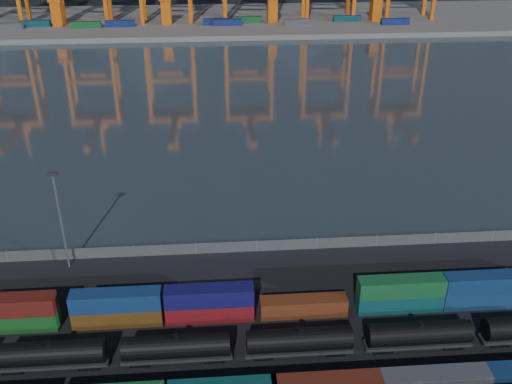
{
  "coord_description": "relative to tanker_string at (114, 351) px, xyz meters",
  "views": [
    {
      "loc": [
        -6.12,
        -50.11,
        52.83
      ],
      "look_at": [
        0.0,
        30.0,
        10.0
      ],
      "focal_mm": 40.0,
      "sensor_mm": 36.0,
      "label": 1
    }
  ],
  "objects": [
    {
      "name": "far_quay",
      "position": [
        19.72,
        205.85,
        -1.14
      ],
      "size": [
        700.0,
        70.0,
        2.0
      ],
      "primitive_type": "cube",
      "color": "#514F4C",
      "rests_on": "ground"
    },
    {
      "name": "container_row_north",
      "position": [
        10.52,
        7.73,
        0.28
      ],
      "size": [
        140.81,
        2.47,
        5.27
      ],
      "color": "#131054",
      "rests_on": "ground"
    },
    {
      "name": "yard_light_mast",
      "position": [
        -10.28,
        21.85,
        7.15
      ],
      "size": [
        1.6,
        0.4,
        16.6
      ],
      "color": "slate",
      "rests_on": "ground"
    },
    {
      "name": "quay_containers",
      "position": [
        8.73,
        191.31,
        1.16
      ],
      "size": [
        172.58,
        10.99,
        2.6
      ],
      "color": "navy",
      "rests_on": "far_quay"
    },
    {
      "name": "ground",
      "position": [
        19.72,
        -4.15,
        -2.14
      ],
      "size": [
        700.0,
        700.0,
        0.0
      ],
      "primitive_type": "plane",
      "color": "black",
      "rests_on": "ground"
    },
    {
      "name": "waterfront_fence",
      "position": [
        19.72,
        23.85,
        -1.14
      ],
      "size": [
        160.12,
        0.12,
        2.2
      ],
      "color": "#595B5E",
      "rests_on": "ground"
    },
    {
      "name": "straddle_carriers",
      "position": [
        17.22,
        195.85,
        5.67
      ],
      "size": [
        140.0,
        7.0,
        11.1
      ],
      "color": "#D75B0F",
      "rests_on": "far_quay"
    },
    {
      "name": "harbor_water",
      "position": [
        19.72,
        100.85,
        -2.14
      ],
      "size": [
        700.0,
        700.0,
        0.0
      ],
      "primitive_type": "plane",
      "color": "#273239",
      "rests_on": "ground"
    },
    {
      "name": "tanker_string",
      "position": [
        0.0,
        0.0,
        0.0
      ],
      "size": [
        122.41,
        2.99,
        4.28
      ],
      "color": "black",
      "rests_on": "ground"
    }
  ]
}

